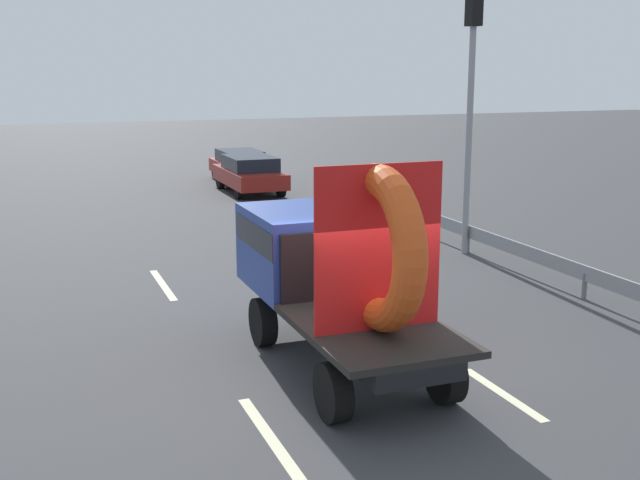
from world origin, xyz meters
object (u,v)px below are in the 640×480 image
at_px(oncoming_car, 240,165).
at_px(flatbed_truck, 330,263).
at_px(distant_sedan, 250,173).
at_px(traffic_light, 471,86).

bearing_deg(oncoming_car, flatbed_truck, -101.33).
height_order(flatbed_truck, distant_sedan, flatbed_truck).
relative_size(flatbed_truck, distant_sedan, 1.21).
height_order(flatbed_truck, oncoming_car, flatbed_truck).
bearing_deg(flatbed_truck, oncoming_car, 78.67).
bearing_deg(traffic_light, distant_sedan, 101.60).
bearing_deg(flatbed_truck, distant_sedan, 78.17).
xyz_separation_m(distant_sedan, traffic_light, (2.36, -11.50, 3.44)).
relative_size(flatbed_truck, oncoming_car, 1.29).
distance_m(distant_sedan, oncoming_car, 2.89).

